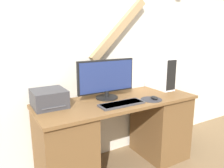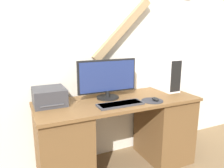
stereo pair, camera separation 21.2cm
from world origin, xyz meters
name	(u,v)px [view 2 (the right image)]	position (x,y,z in m)	size (l,w,h in m)	color
wall_back	(104,38)	(0.00, 0.67, 1.36)	(6.40, 0.13, 2.78)	silver
desk	(118,134)	(0.00, 0.31, 0.40)	(1.64, 0.62, 0.77)	brown
monitor	(107,78)	(-0.07, 0.42, 0.98)	(0.62, 0.23, 0.40)	black
keyboard	(120,104)	(-0.06, 0.16, 0.78)	(0.44, 0.16, 0.02)	#3D3D42
mousepad	(152,101)	(0.29, 0.14, 0.77)	(0.22, 0.22, 0.00)	#2D2D33
mouse	(155,99)	(0.32, 0.13, 0.79)	(0.06, 0.09, 0.03)	black
computer_tower	(166,74)	(0.68, 0.44, 0.96)	(0.15, 0.36, 0.38)	white
printer	(49,96)	(-0.65, 0.45, 0.84)	(0.29, 0.31, 0.16)	#38383D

